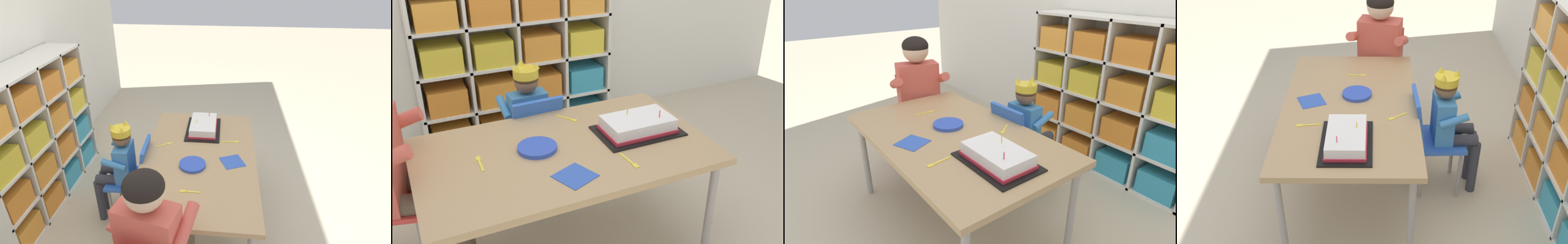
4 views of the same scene
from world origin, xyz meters
TOP-DOWN VIEW (x-y plane):
  - ground at (0.00, 0.00)m, footprint 16.00×16.00m
  - activity_table at (0.00, 0.00)m, footprint 1.34×0.80m
  - classroom_chair_blue at (0.01, 0.49)m, footprint 0.31×0.33m
  - child_with_crown at (0.01, 0.60)m, footprint 0.30×0.31m
  - classroom_chair_adult_side at (-0.83, 0.20)m, footprint 0.42×0.38m
  - adult_helper_seated at (-0.72, 0.17)m, footprint 0.47×0.45m
  - birthday_cake_on_tray at (0.39, 0.00)m, footprint 0.40×0.27m
  - paper_plate_stack at (-0.11, 0.04)m, footprint 0.18×0.18m
  - paper_napkin_square at (-0.04, -0.23)m, footprint 0.19×0.19m
  - fork_scattered_mid_table at (0.13, 0.27)m, footprint 0.08×0.11m
  - fork_at_table_front_edge at (0.22, -0.23)m, footprint 0.03×0.14m
  - fork_near_cake_tray at (-0.38, 0.03)m, footprint 0.02×0.13m

SIDE VIEW (x-z plane):
  - ground at x=0.00m, z-range 0.00..0.00m
  - classroom_chair_blue at x=0.01m, z-range 0.06..0.74m
  - classroom_chair_adult_side at x=-0.83m, z-range 0.08..0.80m
  - child_with_crown at x=0.01m, z-range 0.10..0.95m
  - activity_table at x=0.00m, z-range 0.26..0.87m
  - paper_napkin_square at x=-0.04m, z-range 0.61..0.61m
  - fork_scattered_mid_table at x=0.13m, z-range 0.61..0.61m
  - fork_at_table_front_edge at x=0.22m, z-range 0.61..0.61m
  - fork_near_cake_tray at x=-0.38m, z-range 0.61..0.61m
  - paper_plate_stack at x=-0.11m, z-range 0.61..0.63m
  - birthday_cake_on_tray at x=0.39m, z-range 0.58..0.70m
  - adult_helper_seated at x=-0.72m, z-range 0.12..1.16m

